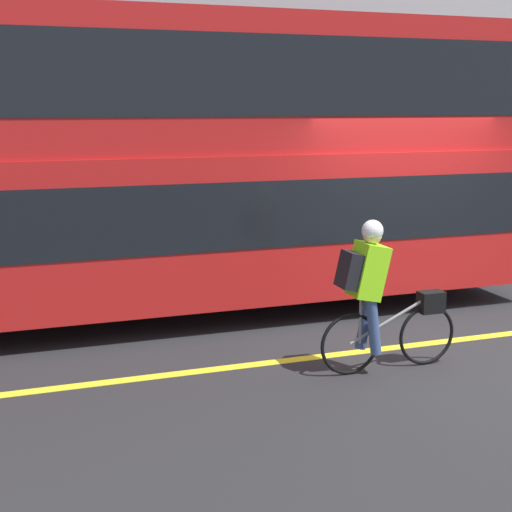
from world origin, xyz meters
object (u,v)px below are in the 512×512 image
object	(u,v)px
trash_bin	(472,218)
street_sign_post	(275,180)
bus	(69,155)
cyclist_on_bike	(376,291)

from	to	relation	value
trash_bin	street_sign_post	xyz separation A→B (m)	(-4.00, -0.01, 0.86)
bus	cyclist_on_bike	world-z (taller)	bus
bus	street_sign_post	size ratio (longest dim) A/B	5.14
bus	trash_bin	world-z (taller)	bus
cyclist_on_bike	street_sign_post	size ratio (longest dim) A/B	0.68
cyclist_on_bike	trash_bin	size ratio (longest dim) A/B	1.82
bus	trash_bin	bearing A→B (deg)	17.89
bus	street_sign_post	world-z (taller)	bus
bus	cyclist_on_bike	xyz separation A→B (m)	(2.69, -2.83, -1.21)
trash_bin	street_sign_post	bearing A→B (deg)	-179.90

